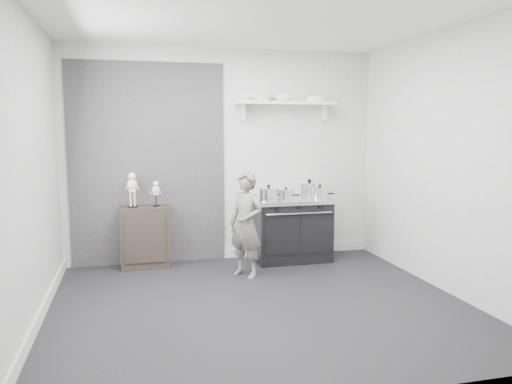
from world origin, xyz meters
The scene contains 15 objects.
ground centered at (0.00, 0.00, 0.00)m, with size 4.00×4.00×0.00m, color black.
room_shell centered at (-0.09, 0.15, 1.64)m, with size 4.02×3.62×2.71m.
wall_shelf centered at (0.80, 1.68, 2.01)m, with size 1.30×0.26×0.24m.
stove centered at (0.82, 1.48, 0.41)m, with size 1.00×0.63×0.80m.
side_cabinet centered at (-1.02, 1.61, 0.38)m, with size 0.58×0.34×0.75m, color black.
child centered at (0.09, 0.93, 0.61)m, with size 0.44×0.29×1.21m, color slate.
pot_front_left centered at (0.48, 1.36, 0.89)m, with size 0.33×0.25×0.20m.
pot_back_right centered at (1.09, 1.56, 0.90)m, with size 0.37×0.29×0.24m.
pot_front_right centered at (1.14, 1.33, 0.88)m, with size 0.31×0.22×0.19m.
pot_front_center centered at (0.70, 1.34, 0.88)m, with size 0.27×0.18×0.17m.
skeleton_full centered at (-1.15, 1.61, 0.99)m, with size 0.14×0.09×0.49m, color white, non-canonical shape.
skeleton_torso centered at (-0.87, 1.61, 0.93)m, with size 0.10×0.06×0.36m, color white, non-canonical shape.
bowl_large centered at (0.46, 1.67, 2.07)m, with size 0.28×0.28×0.07m, color white.
bowl_small centered at (0.75, 1.67, 2.08)m, with size 0.26×0.26×0.08m, color white.
plate_stack centered at (1.21, 1.67, 2.07)m, with size 0.28×0.28×0.06m, color silver.
Camera 1 is at (-1.17, -4.52, 1.71)m, focal length 35.00 mm.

